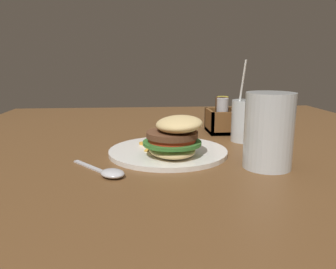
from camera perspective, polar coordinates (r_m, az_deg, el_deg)
dining_table at (r=0.78m, az=3.99°, el=-7.83°), size 1.53×1.34×0.75m
meal_plate_near at (r=0.71m, az=0.60°, el=-1.46°), size 0.26×0.26×0.10m
beer_glass at (r=0.66m, az=17.11°, el=0.13°), size 0.09×0.09×0.15m
juice_glass at (r=0.87m, az=13.27°, el=2.06°), size 0.07×0.07×0.21m
spoon at (r=0.60m, az=-10.10°, el=-6.54°), size 0.13×0.12×0.01m
condiment_caddy at (r=0.97m, az=9.36°, el=2.80°), size 0.10×0.08×0.10m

